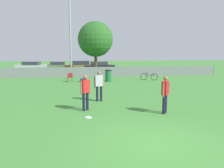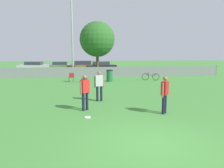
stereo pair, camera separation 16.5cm
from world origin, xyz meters
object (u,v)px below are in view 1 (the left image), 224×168
Objects in this scene: parked_car_olive at (58,66)px; light_pole at (70,27)px; tree_near_pole at (95,39)px; frisbee_disc at (88,117)px; player_receiver_white at (99,84)px; parked_car_tan at (81,66)px; player_defender_red at (85,90)px; parked_car_silver at (32,66)px; trash_bin at (108,76)px; parked_car_dark at (99,66)px; player_thrower_red at (165,92)px; folding_chair_sideline at (70,77)px; gear_bag_sideline at (83,80)px; bicycle_sideline at (149,77)px.

light_pole is at bearing -76.54° from parked_car_olive.
tree_near_pole reaches higher than frisbee_disc.
light_pole reaches higher than frisbee_disc.
player_receiver_white is 0.37× the size of parked_car_tan.
player_defender_red is 24.31m from parked_car_silver.
parked_car_silver is 1.01× the size of parked_car_tan.
parked_car_silver is (-6.14, 8.30, -4.82)m from light_pole.
tree_near_pole is at bearing 98.14° from trash_bin.
light_pole is 5.52× the size of player_defender_red.
frisbee_disc is 0.06× the size of parked_car_dark.
folding_chair_sideline is (-4.81, 11.06, -0.50)m from player_thrower_red.
parked_car_olive is at bearing 113.90° from trash_bin.
trash_bin is 2.39m from gear_bag_sideline.
bicycle_sideline is 1.47× the size of trash_bin.
tree_near_pole is 17.39m from frisbee_disc.
folding_chair_sideline is 1.44× the size of gear_bag_sideline.
folding_chair_sideline is 3.54m from trash_bin.
light_pole is at bearing 55.29° from player_defender_red.
player_defender_red is 6.03× the size of frisbee_disc.
player_defender_red is 2.93× the size of gear_bag_sideline.
light_pole is at bearing 169.63° from bicycle_sideline.
trash_bin reaches higher than frisbee_disc.
bicycle_sideline is 11.37m from parked_car_dark.
player_thrower_red is at bearing -75.37° from parked_car_olive.
parked_car_olive is at bearing 59.15° from player_defender_red.
gear_bag_sideline is at bearing -54.93° from parked_car_silver.
parked_car_dark reaches higher than parked_car_silver.
player_thrower_red is 1.55× the size of trash_bin.
parked_car_tan is (-1.17, 19.24, -0.28)m from player_receiver_white.
folding_chair_sideline is 7.61m from bicycle_sideline.
folding_chair_sideline is at bearing 64.34° from player_thrower_red.
player_defender_red is at bearing -92.28° from parked_car_tan.
gear_bag_sideline is 0.13× the size of parked_car_tan.
parked_car_tan is (-0.38, 21.11, -0.28)m from player_defender_red.
trash_bin is 1.88× the size of gear_bag_sideline.
bicycle_sideline is 0.36× the size of parked_car_dark.
parked_car_dark is at bearing 59.64° from light_pole.
player_receiver_white is 3.30m from frisbee_disc.
bicycle_sideline is at bearing -61.37° from parked_car_tan.
gear_bag_sideline is at bearing -111.21° from parked_car_dark.
trash_bin is 11.04m from parked_car_dark.
light_pole is at bearing -102.29° from parked_car_tan.
frisbee_disc is 25.13m from parked_car_olive.
parked_car_olive is at bearing 140.51° from parked_car_tan.
parked_car_dark is at bearing -7.15° from parked_car_silver.
tree_near_pole is 1.51× the size of parked_car_olive.
player_receiver_white and player_thrower_red have the same top height.
light_pole is 7.96m from parked_car_tan.
light_pole is 2.07× the size of parked_car_tan.
trash_bin is at bearing 162.61° from folding_chair_sideline.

